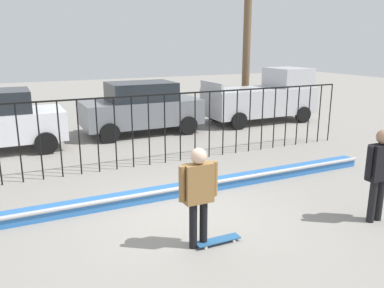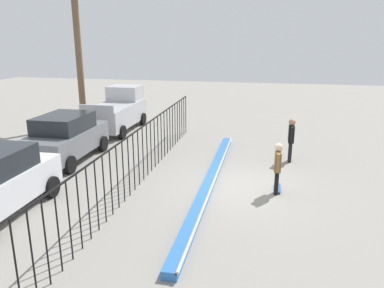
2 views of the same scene
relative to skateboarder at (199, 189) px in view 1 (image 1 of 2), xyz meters
name	(u,v)px [view 1 (image 1 of 2)]	position (x,y,z in m)	size (l,w,h in m)	color
ground_plane	(188,217)	(0.32, 1.10, -1.02)	(60.00, 60.00, 0.00)	gray
bowl_coping_ledge	(166,192)	(0.32, 2.23, -0.90)	(11.00, 0.40, 0.27)	#2D6BB7
perimeter_fence	(132,124)	(0.32, 4.63, 0.17)	(14.04, 0.04, 1.96)	black
skateboarder	(199,189)	(0.00, 0.00, 0.00)	(0.69, 0.26, 1.71)	black
skateboard	(218,240)	(0.35, -0.06, -0.96)	(0.80, 0.20, 0.07)	#26598C
camera_operator	(380,167)	(3.46, -0.57, 0.05)	(0.72, 0.27, 1.79)	black
parked_car_gray	(142,107)	(1.86, 8.49, -0.05)	(4.30, 2.12, 1.90)	slate
pickup_truck	(264,97)	(7.29, 8.42, 0.01)	(4.70, 2.12, 2.24)	#B7B7BC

